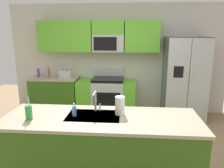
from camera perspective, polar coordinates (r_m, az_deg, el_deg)
ground_plane at (r=3.64m, az=-0.44°, el=-18.60°), size 9.00×9.00×0.00m
kitchen_wall_unit at (r=5.19m, az=-0.03°, el=8.44°), size 5.20×0.43×2.60m
back_counter at (r=5.39m, az=-14.84°, el=-2.89°), size 1.13×0.63×0.90m
range_oven at (r=5.12m, az=-1.48°, el=-3.39°), size 1.36×0.61×1.10m
refrigerator at (r=5.06m, az=18.73°, el=1.31°), size 0.90×0.76×1.85m
island_counter at (r=2.93m, az=-2.91°, el=-16.92°), size 2.49×0.86×0.90m
toaster at (r=5.13m, az=-12.27°, el=2.62°), size 0.28×0.16×0.18m
pepper_mill at (r=5.31m, az=-16.44°, el=3.00°), size 0.05×0.05×0.23m
bottle_purple at (r=5.41m, az=-19.04°, el=2.87°), size 0.07×0.07×0.20m
sink_faucet at (r=2.86m, az=-4.43°, el=-4.19°), size 0.09×0.21×0.28m
drink_cup_green at (r=2.83m, az=-21.32°, el=-7.05°), size 0.08×0.08×0.30m
soap_dispenser at (r=2.79m, az=-10.02°, el=-7.06°), size 0.06×0.06×0.17m
paper_towel_roll at (r=2.78m, az=2.14°, el=-5.77°), size 0.12×0.12×0.24m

